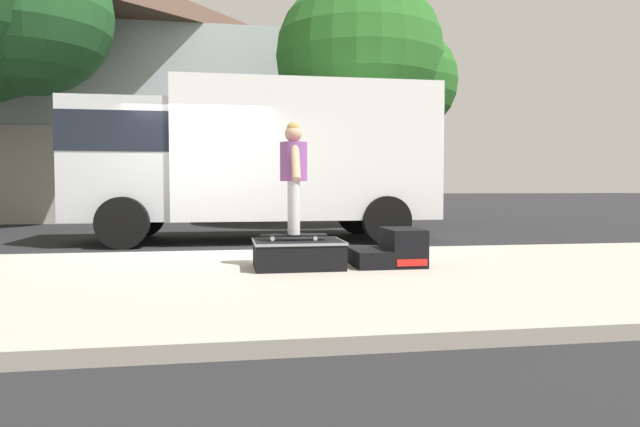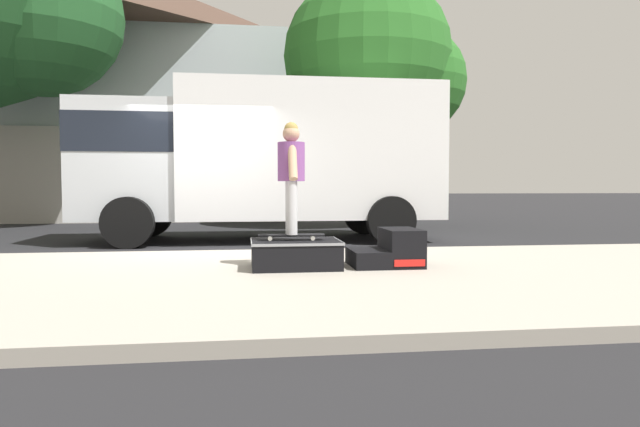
% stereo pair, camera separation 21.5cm
% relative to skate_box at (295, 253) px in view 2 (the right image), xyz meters
% --- Properties ---
extents(ground_plane, '(140.00, 140.00, 0.00)m').
position_rel_skate_box_xyz_m(ground_plane, '(-1.35, 2.45, -0.30)').
color(ground_plane, black).
extents(sidewalk_slab, '(50.00, 5.00, 0.12)m').
position_rel_skate_box_xyz_m(sidewalk_slab, '(-1.35, -0.55, -0.24)').
color(sidewalk_slab, '#A8A093').
rests_on(sidewalk_slab, ground).
extents(skate_box, '(1.04, 0.81, 0.33)m').
position_rel_skate_box_xyz_m(skate_box, '(0.00, 0.00, 0.00)').
color(skate_box, black).
rests_on(skate_box, sidewalk_slab).
extents(kicker_ramp, '(0.83, 0.74, 0.45)m').
position_rel_skate_box_xyz_m(kicker_ramp, '(1.15, -0.00, 0.01)').
color(kicker_ramp, black).
rests_on(kicker_ramp, sidewalk_slab).
extents(skateboard, '(0.79, 0.26, 0.07)m').
position_rel_skate_box_xyz_m(skateboard, '(-0.04, 0.04, 0.21)').
color(skateboard, black).
rests_on(skateboard, skate_box).
extents(skater_kid, '(0.32, 0.68, 1.32)m').
position_rel_skate_box_xyz_m(skater_kid, '(-0.04, 0.04, 0.99)').
color(skater_kid, silver).
rests_on(skater_kid, skateboard).
extents(box_truck, '(6.91, 2.63, 3.05)m').
position_rel_skate_box_xyz_m(box_truck, '(-0.28, 4.65, 1.40)').
color(box_truck, white).
rests_on(box_truck, ground).
extents(street_tree_neighbour, '(4.85, 4.41, 6.64)m').
position_rel_skate_box_xyz_m(street_tree_neighbour, '(2.89, 8.01, 4.00)').
color(street_tree_neighbour, brown).
rests_on(street_tree_neighbour, ground).
extents(house_behind, '(9.54, 8.23, 8.40)m').
position_rel_skate_box_xyz_m(house_behind, '(-3.74, 14.57, 3.95)').
color(house_behind, silver).
rests_on(house_behind, ground).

